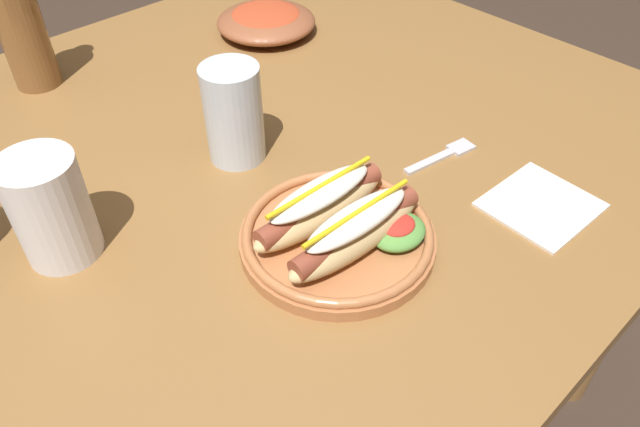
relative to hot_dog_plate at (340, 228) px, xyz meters
name	(u,v)px	position (x,y,z in m)	size (l,w,h in m)	color
dining_table	(194,223)	(-0.06, 0.23, -0.11)	(1.47, 1.05, 0.74)	olive
hot_dog_plate	(340,228)	(0.00, 0.00, 0.00)	(0.23, 0.23, 0.08)	#B77042
fork	(445,155)	(0.23, 0.02, -0.02)	(0.12, 0.04, 0.00)	silver
water_cup	(234,114)	(0.02, 0.23, 0.04)	(0.08, 0.08, 0.14)	silver
extra_cup	(51,209)	(-0.24, 0.22, 0.04)	(0.09, 0.09, 0.13)	white
glass_bottle	(21,29)	(-0.09, 0.61, 0.07)	(0.07, 0.07, 0.24)	brown
side_bowl	(266,20)	(0.30, 0.49, 0.00)	(0.18, 0.18, 0.05)	brown
napkin	(541,205)	(0.24, -0.13, -0.02)	(0.13, 0.12, 0.00)	white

